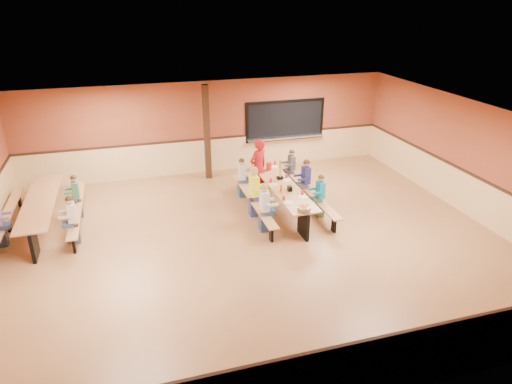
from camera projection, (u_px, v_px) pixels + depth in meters
name	position (u px, v px, depth m)	size (l,w,h in m)	color
ground	(252.00, 241.00, 11.02)	(12.00, 12.00, 0.00)	brown
room_envelope	(252.00, 216.00, 10.74)	(12.04, 10.04, 3.02)	brown
kitchen_pass_through	(285.00, 122.00, 15.46)	(2.78, 0.28, 1.38)	black
structural_post	(207.00, 133.00, 14.23)	(0.18, 0.18, 3.00)	black
cafeteria_table_main	(282.00, 192.00, 12.42)	(1.91, 3.70, 0.74)	#B67848
cafeteria_table_second	(41.00, 208.00, 11.51)	(1.91, 3.70, 0.74)	#B67848
seated_child_white_left	(264.00, 208.00, 11.29)	(0.40, 0.32, 1.26)	silver
seated_adult_yellow	(254.00, 192.00, 12.07)	(0.44, 0.36, 1.36)	#FEFF20
seated_child_grey_left	(242.00, 178.00, 13.23)	(0.35, 0.28, 1.16)	silver
seated_child_teal_right	(320.00, 196.00, 12.03)	(0.35, 0.29, 1.18)	#0F718A
seated_child_navy_right	(306.00, 181.00, 12.90)	(0.39, 0.32, 1.25)	navy
seated_child_char_right	(291.00, 168.00, 13.92)	(0.36, 0.29, 1.18)	#42494B
seated_child_green_sec	(77.00, 196.00, 12.04)	(0.35, 0.29, 1.17)	#3D7F5E
seated_child_tan_sec	(73.00, 220.00, 10.75)	(0.36, 0.30, 1.20)	beige
standing_woman	(258.00, 168.00, 13.20)	(0.63, 0.42, 1.74)	#AB1319
punch_pitcher	(269.00, 166.00, 13.34)	(0.16, 0.16, 0.22)	red
chip_bowl	(304.00, 208.00, 10.84)	(0.32, 0.32, 0.15)	orange
napkin_dispenser	(290.00, 189.00, 11.95)	(0.10, 0.14, 0.13)	black
condiment_mustard	(283.00, 190.00, 11.82)	(0.06, 0.06, 0.17)	yellow
condiment_ketchup	(281.00, 188.00, 11.92)	(0.06, 0.06, 0.17)	#B2140F
table_paddle	(280.00, 174.00, 12.70)	(0.16, 0.16, 0.56)	black
place_settings	(283.00, 183.00, 12.31)	(0.65, 3.30, 0.11)	beige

